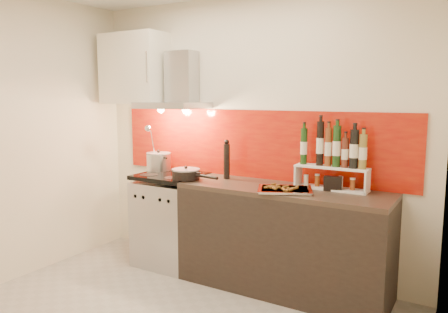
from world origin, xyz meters
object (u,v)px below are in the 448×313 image
Objects in this scene: saute_pan at (187,174)px; baking_tray at (285,189)px; range_stove at (171,220)px; counter at (283,239)px; stock_pot at (159,161)px; pepper_mill at (227,160)px.

baking_tray is at bearing 0.83° from saute_pan.
range_stove is 1.20m from counter.
stock_pot is 0.58m from saute_pan.
pepper_mill is 0.70× the size of baking_tray.
saute_pan reaches higher than baking_tray.
counter is 1.05m from saute_pan.
range_stove is 1.80× the size of saute_pan.
range_stove is at bearing -169.33° from pepper_mill.
range_stove is at bearing -24.61° from stock_pot.
saute_pan is at bearing -179.17° from baking_tray.
stock_pot is at bearing 175.91° from counter.
stock_pot reaches higher than counter.
pepper_mill reaches higher than stock_pot.
saute_pan is 0.40m from pepper_mill.
counter is at bearing 8.42° from saute_pan.
counter is 3.39× the size of baking_tray.
range_stove is 0.62m from stock_pot.
stock_pot is 1.51m from baking_tray.
baking_tray reaches higher than counter.
baking_tray is (0.97, 0.01, -0.04)m from saute_pan.
saute_pan is (0.52, -0.24, -0.05)m from stock_pot.
saute_pan is 1.36× the size of pepper_mill.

